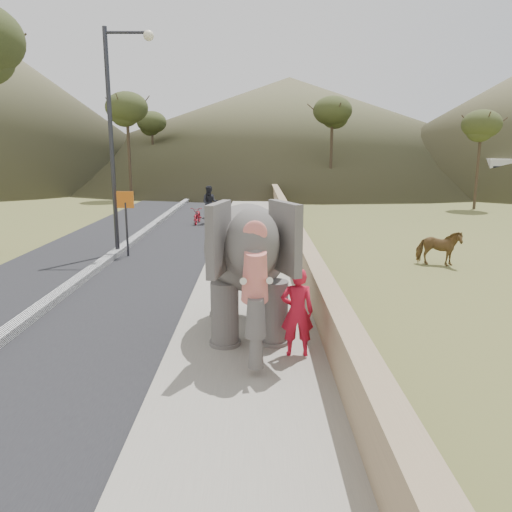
{
  "coord_description": "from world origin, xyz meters",
  "views": [
    {
      "loc": [
        0.2,
        -5.41,
        3.88
      ],
      "look_at": [
        0.2,
        4.74,
        1.7
      ],
      "focal_mm": 35.0,
      "sensor_mm": 36.0,
      "label": 1
    }
  ],
  "objects": [
    {
      "name": "cow",
      "position": [
        6.38,
        11.11,
        0.61
      ],
      "size": [
        1.58,
        1.09,
        1.22
      ],
      "primitive_type": "imported",
      "rotation": [
        0.0,
        0.0,
        1.25
      ],
      "color": "brown",
      "rests_on": "ground"
    },
    {
      "name": "lamppost",
      "position": [
        -4.69,
        12.93,
        4.87
      ],
      "size": [
        1.76,
        0.36,
        8.0
      ],
      "color": "#313036",
      "rests_on": "ground"
    },
    {
      "name": "hill_far",
      "position": [
        5.0,
        70.0,
        7.0
      ],
      "size": [
        80.0,
        80.0,
        14.0
      ],
      "primitive_type": "cone",
      "color": "brown",
      "rests_on": "ground"
    },
    {
      "name": "motorcyclist",
      "position": [
        -2.53,
        20.7,
        0.81
      ],
      "size": [
        1.43,
        1.73,
        2.01
      ],
      "color": "maroon",
      "rests_on": "ground"
    },
    {
      "name": "ground",
      "position": [
        0.0,
        0.0,
        0.0
      ],
      "size": [
        160.0,
        160.0,
        0.0
      ],
      "primitive_type": "plane",
      "color": "olive",
      "rests_on": "ground"
    },
    {
      "name": "parapet",
      "position": [
        1.65,
        10.0,
        0.55
      ],
      "size": [
        0.3,
        120.0,
        1.1
      ],
      "primitive_type": "cube",
      "color": "tan",
      "rests_on": "ground"
    },
    {
      "name": "road",
      "position": [
        -5.0,
        10.0,
        0.01
      ],
      "size": [
        7.0,
        120.0,
        0.03
      ],
      "primitive_type": "cube",
      "color": "black",
      "rests_on": "ground"
    },
    {
      "name": "trees",
      "position": [
        0.31,
        28.19,
        4.01
      ],
      "size": [
        40.79,
        43.2,
        9.17
      ],
      "color": "#473828",
      "rests_on": "ground"
    },
    {
      "name": "signboard",
      "position": [
        -4.5,
        12.5,
        1.64
      ],
      "size": [
        0.6,
        0.08,
        2.4
      ],
      "color": "#2D2D33",
      "rests_on": "ground"
    },
    {
      "name": "median",
      "position": [
        -5.0,
        10.0,
        0.11
      ],
      "size": [
        0.35,
        120.0,
        0.22
      ],
      "primitive_type": "cube",
      "color": "black",
      "rests_on": "ground"
    },
    {
      "name": "distant_car",
      "position": [
        18.63,
        36.13,
        0.72
      ],
      "size": [
        4.5,
        2.63,
        1.44
      ],
      "primitive_type": "imported",
      "rotation": [
        0.0,
        0.0,
        1.34
      ],
      "color": "silver",
      "rests_on": "ground"
    },
    {
      "name": "elephant_and_man",
      "position": [
        0.02,
        4.62,
        1.53
      ],
      "size": [
        2.38,
        4.0,
        2.79
      ],
      "color": "#68625E",
      "rests_on": "ground"
    },
    {
      "name": "walkway",
      "position": [
        0.0,
        10.0,
        0.07
      ],
      "size": [
        3.0,
        120.0,
        0.15
      ],
      "primitive_type": "cube",
      "color": "#9E9687",
      "rests_on": "ground"
    }
  ]
}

